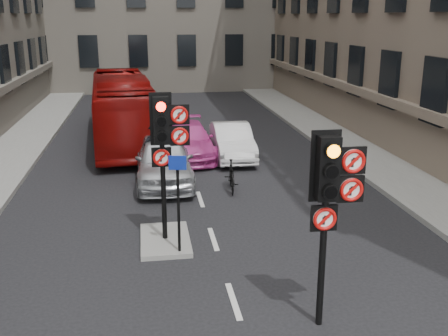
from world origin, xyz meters
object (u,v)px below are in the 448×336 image
object	(u,v)px
signal_near	(331,189)
bus_red	(123,109)
info_sign	(178,190)
signal_far	(165,136)
car_white	(232,141)
car_silver	(164,160)
motorcyclist	(154,153)
car_pink	(188,140)
motorcycle	(232,176)

from	to	relation	value
signal_near	bus_red	bearing A→B (deg)	104.76
info_sign	signal_far	bearing A→B (deg)	115.59
car_white	bus_red	distance (m)	5.56
signal_near	car_silver	xyz separation A→B (m)	(-2.49, 8.91, -1.80)
motorcyclist	info_sign	bearing A→B (deg)	74.10
signal_far	car_pink	xyz separation A→B (m)	(1.21, 8.08, -2.04)
car_silver	signal_far	bearing A→B (deg)	-90.96
car_silver	motorcyclist	xyz separation A→B (m)	(-0.31, 0.14, 0.21)
motorcycle	info_sign	size ratio (longest dim) A/B	0.69
car_pink	bus_red	distance (m)	4.08
motorcyclist	signal_far	bearing A→B (deg)	72.32
signal_far	info_sign	bearing A→B (deg)	-75.25
car_silver	signal_near	bearing A→B (deg)	-74.04
bus_red	info_sign	bearing A→B (deg)	-86.71
motorcycle	motorcyclist	world-z (taller)	motorcyclist
car_pink	bus_red	bearing A→B (deg)	128.99
bus_red	motorcyclist	distance (m)	6.22
car_pink	motorcyclist	xyz separation A→B (m)	(-1.40, -3.04, 0.33)
signal_far	car_silver	world-z (taller)	signal_far
signal_far	car_silver	size ratio (longest dim) A/B	0.78
info_sign	signal_near	bearing A→B (deg)	-42.35
signal_near	bus_red	distance (m)	15.69
signal_near	info_sign	bearing A→B (deg)	126.82
info_sign	car_pink	bearing A→B (deg)	94.47
car_pink	motorcycle	xyz separation A→B (m)	(0.99, -4.38, -0.18)
signal_near	car_white	size ratio (longest dim) A/B	0.89
bus_red	car_silver	bearing A→B (deg)	-80.80
signal_near	signal_far	distance (m)	4.77
bus_red	motorcycle	size ratio (longest dim) A/B	6.55
signal_far	bus_red	size ratio (longest dim) A/B	0.34
car_pink	motorcyclist	distance (m)	3.36
car_white	car_pink	world-z (taller)	car_white
signal_near	signal_far	xyz separation A→B (m)	(-2.60, 4.00, 0.12)
car_white	car_silver	bearing A→B (deg)	-133.92
car_pink	info_sign	distance (m)	9.00
signal_near	car_white	bearing A→B (deg)	88.61
car_pink	motorcycle	distance (m)	4.50
signal_near	signal_far	world-z (taller)	signal_far
motorcycle	signal_near	bearing A→B (deg)	-81.23
car_white	motorcycle	distance (m)	4.02
car_pink	bus_red	size ratio (longest dim) A/B	0.44
car_silver	info_sign	distance (m)	5.78
motorcycle	bus_red	bearing A→B (deg)	121.54
car_white	bus_red	size ratio (longest dim) A/B	0.39
signal_near	bus_red	world-z (taller)	signal_near
car_white	motorcycle	bearing A→B (deg)	-98.57
car_silver	bus_red	distance (m)	6.44
motorcyclist	info_sign	distance (m)	5.91
signal_far	car_white	size ratio (longest dim) A/B	0.89
car_pink	signal_far	bearing A→B (deg)	-99.90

